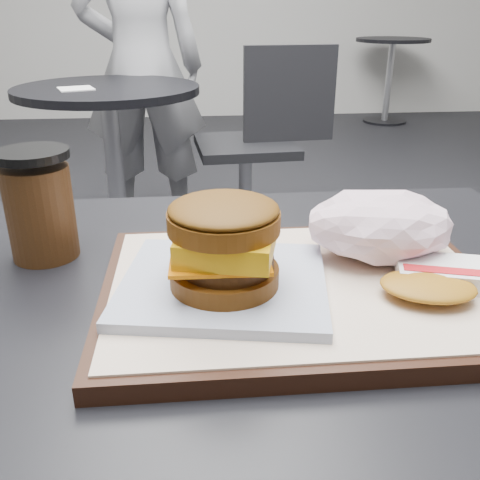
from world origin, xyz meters
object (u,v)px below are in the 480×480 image
object	(u,v)px
breakfast_sandwich	(224,254)
patron	(141,66)
crumpled_wrapper	(380,226)
hash_brown	(437,279)
serving_tray	(298,290)
neighbor_table	(112,138)
customer_table	(235,433)
coffee_cup	(40,207)
neighbor_chair	(261,134)

from	to	relation	value
breakfast_sandwich	patron	bearing A→B (deg)	96.48
crumpled_wrapper	patron	distance (m)	2.09
crumpled_wrapper	hash_brown	bearing A→B (deg)	-67.78
serving_tray	neighbor_table	size ratio (longest dim) A/B	0.51
breakfast_sandwich	patron	distance (m)	2.13
customer_table	crumpled_wrapper	size ratio (longest dim) A/B	5.24
breakfast_sandwich	neighbor_table	distance (m)	1.74
crumpled_wrapper	patron	world-z (taller)	patron
coffee_cup	neighbor_chair	xyz separation A→B (m)	(0.47, 1.74, -0.32)
crumpled_wrapper	neighbor_table	xyz separation A→B (m)	(-0.51, 1.62, -0.27)
neighbor_table	patron	bearing A→B (deg)	76.98
serving_tray	breakfast_sandwich	world-z (taller)	breakfast_sandwich
serving_tray	breakfast_sandwich	xyz separation A→B (m)	(-0.07, -0.02, 0.05)
patron	customer_table	bearing A→B (deg)	96.82
serving_tray	crumpled_wrapper	size ratio (longest dim) A/B	2.49
hash_brown	crumpled_wrapper	world-z (taller)	crumpled_wrapper
hash_brown	patron	bearing A→B (deg)	101.69
hash_brown	neighbor_table	size ratio (longest dim) A/B	0.17
neighbor_chair	customer_table	bearing A→B (deg)	-98.22
hash_brown	neighbor_chair	size ratio (longest dim) A/B	0.15
crumpled_wrapper	serving_tray	bearing A→B (deg)	-152.16
neighbor_table	coffee_cup	bearing A→B (deg)	-84.74
customer_table	serving_tray	bearing A→B (deg)	-16.35
hash_brown	neighbor_table	xyz separation A→B (m)	(-0.54, 1.70, -0.25)
breakfast_sandwich	patron	xyz separation A→B (m)	(-0.24, 2.11, -0.05)
breakfast_sandwich	crumpled_wrapper	bearing A→B (deg)	21.28
crumpled_wrapper	neighbor_table	world-z (taller)	crumpled_wrapper
crumpled_wrapper	neighbor_chair	bearing A→B (deg)	86.55
coffee_cup	neighbor_table	distance (m)	1.58
hash_brown	breakfast_sandwich	bearing A→B (deg)	176.64
customer_table	hash_brown	bearing A→B (deg)	-13.51
serving_tray	neighbor_table	world-z (taller)	serving_tray
breakfast_sandwich	neighbor_chair	bearing A→B (deg)	81.60
neighbor_table	patron	world-z (taller)	patron
serving_tray	crumpled_wrapper	xyz separation A→B (m)	(0.09, 0.05, 0.04)
coffee_cup	neighbor_chair	size ratio (longest dim) A/B	0.14
customer_table	coffee_cup	world-z (taller)	coffee_cup
breakfast_sandwich	hash_brown	bearing A→B (deg)	-3.36
serving_tray	neighbor_chair	bearing A→B (deg)	83.75
customer_table	neighbor_chair	bearing A→B (deg)	81.78
customer_table	coffee_cup	distance (m)	0.34
hash_brown	serving_tray	bearing A→B (deg)	167.92
crumpled_wrapper	neighbor_chair	size ratio (longest dim) A/B	0.17
customer_table	crumpled_wrapper	world-z (taller)	crumpled_wrapper
serving_tray	hash_brown	distance (m)	0.13
customer_table	patron	world-z (taller)	patron
serving_tray	breakfast_sandwich	size ratio (longest dim) A/B	1.76
neighbor_table	neighbor_chair	distance (m)	0.65
coffee_cup	hash_brown	bearing A→B (deg)	-20.80
customer_table	neighbor_table	size ratio (longest dim) A/B	1.07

